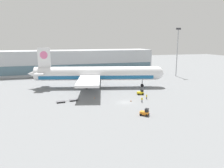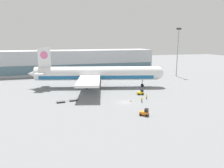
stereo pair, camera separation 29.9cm
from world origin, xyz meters
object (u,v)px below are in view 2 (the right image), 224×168
at_px(baggage_dolly_lead, 61,101).
at_px(ground_crew_near, 147,96).
at_px(light_mast, 178,49).
at_px(traffic_cone_far, 95,97).
at_px(airplane_main, 95,74).
at_px(traffic_cone_near, 131,100).
at_px(baggage_dolly_second, 74,100).
at_px(ground_crew_far, 142,99).
at_px(baggage_tug_mid, 145,112).
at_px(baggage_tug_foreground, 141,92).

height_order(baggage_dolly_lead, ground_crew_near, ground_crew_near).
bearing_deg(light_mast, traffic_cone_far, -148.39).
height_order(light_mast, traffic_cone_far, light_mast).
xyz_separation_m(airplane_main, traffic_cone_near, (6.54, -25.29, -5.48)).
height_order(baggage_dolly_second, traffic_cone_near, traffic_cone_near).
bearing_deg(ground_crew_far, baggage_tug_mid, 61.68).
height_order(baggage_dolly_second, ground_crew_far, ground_crew_far).
bearing_deg(airplane_main, traffic_cone_far, -88.78).
height_order(baggage_tug_mid, baggage_dolly_second, baggage_tug_mid).
height_order(baggage_tug_foreground, baggage_dolly_lead, baggage_tug_foreground).
relative_size(light_mast, baggage_dolly_lead, 7.06).
bearing_deg(baggage_tug_mid, traffic_cone_far, 152.40).
bearing_deg(baggage_dolly_lead, ground_crew_far, -22.05).
xyz_separation_m(baggage_dolly_lead, traffic_cone_near, (22.38, -5.54, -0.03)).
bearing_deg(traffic_cone_near, ground_crew_far, -31.22).
bearing_deg(traffic_cone_far, traffic_cone_near, -35.45).
distance_m(baggage_dolly_lead, traffic_cone_far, 11.89).
relative_size(baggage_tug_mid, baggage_dolly_second, 0.74).
distance_m(airplane_main, baggage_tug_mid, 39.73).
bearing_deg(baggage_dolly_lead, traffic_cone_far, 4.18).
bearing_deg(light_mast, ground_crew_far, -133.46).
bearing_deg(traffic_cone_far, baggage_dolly_lead, -170.01).
bearing_deg(baggage_tug_foreground, baggage_dolly_second, -169.96).
xyz_separation_m(baggage_tug_mid, traffic_cone_near, (1.48, 13.80, -0.52)).
bearing_deg(baggage_tug_foreground, traffic_cone_far, -172.62).
height_order(baggage_tug_foreground, baggage_dolly_second, baggage_tug_foreground).
bearing_deg(traffic_cone_far, baggage_dolly_second, -170.69).
bearing_deg(baggage_dolly_second, baggage_tug_foreground, -2.71).
height_order(ground_crew_far, traffic_cone_far, ground_crew_far).
distance_m(traffic_cone_near, traffic_cone_far, 13.10).
distance_m(light_mast, baggage_dolly_lead, 76.79).
xyz_separation_m(ground_crew_near, traffic_cone_near, (-6.29, -1.20, -0.64)).
height_order(airplane_main, traffic_cone_far, airplane_main).
distance_m(light_mast, ground_crew_near, 56.79).
xyz_separation_m(light_mast, baggage_dolly_lead, (-66.36, -35.70, -14.78)).
bearing_deg(ground_crew_far, baggage_tug_foreground, -119.22).
xyz_separation_m(ground_crew_near, ground_crew_far, (-3.17, -3.09, 0.05)).
relative_size(light_mast, traffic_cone_far, 47.46).
bearing_deg(baggage_dolly_second, ground_crew_near, -17.75).
xyz_separation_m(baggage_tug_mid, traffic_cone_far, (-9.19, 21.40, -0.60)).
xyz_separation_m(baggage_tug_mid, ground_crew_near, (7.77, 15.00, 0.13)).
xyz_separation_m(light_mast, traffic_cone_far, (-54.66, -33.64, -14.90)).
distance_m(baggage_tug_foreground, ground_crew_far, 10.38).
relative_size(baggage_tug_mid, traffic_cone_near, 3.78).
bearing_deg(ground_crew_near, baggage_tug_foreground, -20.78).
bearing_deg(baggage_dolly_second, traffic_cone_near, -25.16).
bearing_deg(ground_crew_near, ground_crew_far, 119.91).
bearing_deg(baggage_tug_mid, airplane_main, 136.53).
bearing_deg(airplane_main, baggage_dolly_lead, -114.35).
relative_size(light_mast, baggage_tug_mid, 9.53).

